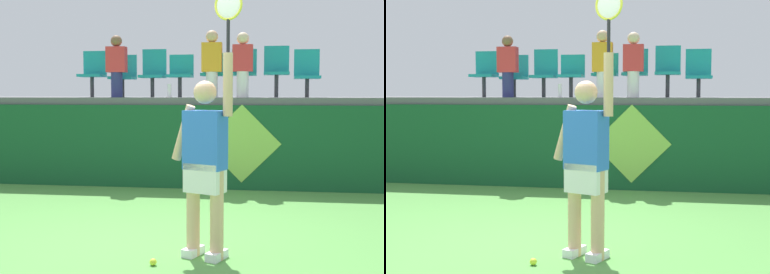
% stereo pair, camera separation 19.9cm
% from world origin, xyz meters
% --- Properties ---
extents(ground_plane, '(40.00, 40.00, 0.00)m').
position_xyz_m(ground_plane, '(0.00, 0.00, 0.00)').
color(ground_plane, '#519342').
extents(court_back_wall, '(13.92, 0.20, 1.38)m').
position_xyz_m(court_back_wall, '(0.00, 3.45, 0.69)').
color(court_back_wall, '#144C28').
rests_on(court_back_wall, ground_plane).
extents(spectator_platform, '(13.92, 2.91, 0.12)m').
position_xyz_m(spectator_platform, '(0.00, 4.86, 1.44)').
color(spectator_platform, '#56565B').
rests_on(spectator_platform, court_back_wall).
extents(tennis_player, '(0.71, 0.39, 2.52)m').
position_xyz_m(tennis_player, '(0.69, -0.31, 0.95)').
color(tennis_player, white).
rests_on(tennis_player, ground_plane).
extents(tennis_ball, '(0.07, 0.07, 0.07)m').
position_xyz_m(tennis_ball, '(0.25, -0.62, 0.03)').
color(tennis_ball, '#D1E533').
rests_on(tennis_ball, ground_plane).
extents(water_bottle, '(0.07, 0.07, 0.23)m').
position_xyz_m(water_bottle, '(-0.40, 3.64, 1.62)').
color(water_bottle, white).
rests_on(water_bottle, spectator_platform).
extents(stadium_chair_0, '(0.44, 0.42, 0.85)m').
position_xyz_m(stadium_chair_0, '(-1.94, 4.26, 1.98)').
color(stadium_chair_0, '#38383D').
rests_on(stadium_chair_0, spectator_platform).
extents(stadium_chair_1, '(0.44, 0.42, 0.78)m').
position_xyz_m(stadium_chair_1, '(-1.36, 4.26, 1.93)').
color(stadium_chair_1, '#38383D').
rests_on(stadium_chair_1, spectator_platform).
extents(stadium_chair_2, '(0.44, 0.42, 0.87)m').
position_xyz_m(stadium_chair_2, '(-0.81, 4.27, 1.97)').
color(stadium_chair_2, '#38383D').
rests_on(stadium_chair_2, spectator_platform).
extents(stadium_chair_3, '(0.44, 0.42, 0.77)m').
position_xyz_m(stadium_chair_3, '(-0.31, 4.25, 1.94)').
color(stadium_chair_3, '#38383D').
rests_on(stadium_chair_3, spectator_platform).
extents(stadium_chair_4, '(0.44, 0.42, 0.79)m').
position_xyz_m(stadium_chair_4, '(0.30, 4.25, 1.96)').
color(stadium_chair_4, '#38383D').
rests_on(stadium_chair_4, spectator_platform).
extents(stadium_chair_5, '(0.44, 0.42, 0.86)m').
position_xyz_m(stadium_chair_5, '(0.83, 4.26, 1.98)').
color(stadium_chair_5, '#38383D').
rests_on(stadium_chair_5, spectator_platform).
extents(stadium_chair_6, '(0.44, 0.42, 0.91)m').
position_xyz_m(stadium_chair_6, '(1.40, 4.26, 2.01)').
color(stadium_chair_6, '#38383D').
rests_on(stadium_chair_6, spectator_platform).
extents(stadium_chair_7, '(0.44, 0.42, 0.84)m').
position_xyz_m(stadium_chair_7, '(1.93, 4.27, 1.95)').
color(stadium_chair_7, '#38383D').
rests_on(stadium_chair_7, spectator_platform).
extents(spectator_0, '(0.34, 0.20, 1.08)m').
position_xyz_m(spectator_0, '(-1.36, 3.82, 2.07)').
color(spectator_0, navy).
rests_on(spectator_0, spectator_platform).
extents(spectator_1, '(0.34, 0.21, 1.14)m').
position_xyz_m(spectator_1, '(0.30, 3.86, 2.11)').
color(spectator_1, white).
rests_on(spectator_1, spectator_platform).
extents(spectator_2, '(0.34, 0.21, 1.10)m').
position_xyz_m(spectator_2, '(0.83, 3.81, 2.08)').
color(spectator_2, white).
rests_on(spectator_2, spectator_platform).
extents(wall_signage_mount, '(1.27, 0.01, 1.40)m').
position_xyz_m(wall_signage_mount, '(0.85, 3.35, 0.00)').
color(wall_signage_mount, '#144C28').
rests_on(wall_signage_mount, ground_plane).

